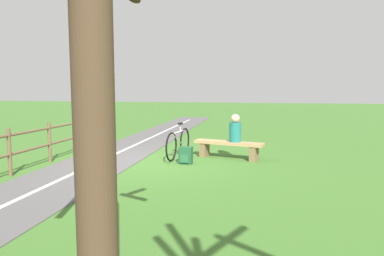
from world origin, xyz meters
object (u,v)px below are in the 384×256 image
object	(u,v)px
backpack	(186,155)
tree_near_bench	(92,106)
bicycle	(178,143)
person_seated	(235,129)
bench	(228,147)

from	to	relation	value
backpack	tree_near_bench	xyz separation A→B (m)	(-0.79, 5.95, 1.48)
backpack	tree_near_bench	distance (m)	6.18
bicycle	backpack	xyz separation A→B (m)	(-0.38, 0.73, -0.18)
bicycle	tree_near_bench	bearing A→B (deg)	14.48
person_seated	bicycle	xyz separation A→B (m)	(1.48, 0.12, -0.39)
tree_near_bench	backpack	bearing A→B (deg)	-82.42
bicycle	bench	bearing A→B (deg)	101.48
bench	backpack	bearing A→B (deg)	57.53
bicycle	backpack	size ratio (longest dim) A/B	4.31
bicycle	backpack	bearing A→B (deg)	31.77
bench	tree_near_bench	xyz separation A→B (m)	(0.14, 6.84, 1.36)
person_seated	tree_near_bench	size ratio (longest dim) A/B	0.20
bench	bicycle	world-z (taller)	bicycle
bench	bicycle	xyz separation A→B (m)	(1.31, 0.16, 0.07)
backpack	tree_near_bench	size ratio (longest dim) A/B	0.12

